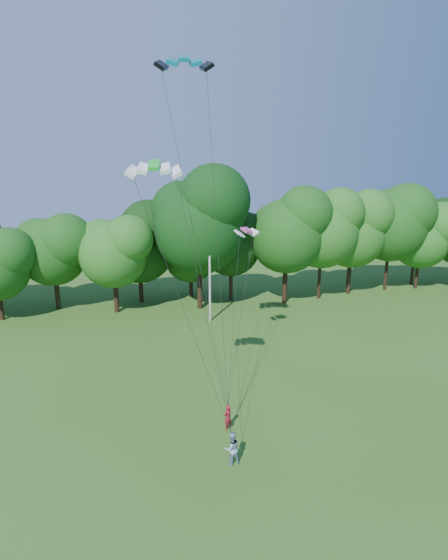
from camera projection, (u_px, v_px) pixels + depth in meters
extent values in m
cylinder|color=beige|center=(210.00, 280.00, 43.46)|extent=(0.21, 0.21, 8.55)
cube|color=beige|center=(209.00, 240.00, 42.42)|extent=(1.71, 0.19, 0.08)
imported|color=#A31526|center=(228.00, 417.00, 26.13)|extent=(0.69, 0.64, 1.59)
imported|color=#8EA6C5|center=(232.00, 448.00, 23.09)|extent=(1.00, 0.84, 1.83)
cube|color=#046F86|center=(184.00, 59.00, 24.53)|extent=(3.34, 1.85, 0.64)
cube|color=green|center=(154.00, 165.00, 21.21)|extent=(2.80, 1.58, 0.55)
cube|color=#D13A8E|center=(246.00, 230.00, 33.02)|extent=(1.99, 1.36, 0.36)
cylinder|color=black|center=(200.00, 285.00, 47.79)|extent=(0.50, 0.50, 5.31)
ellipsoid|color=#0E330F|center=(199.00, 221.00, 45.99)|extent=(10.63, 10.63, 11.59)
cylinder|color=#372216|center=(417.00, 273.00, 55.77)|extent=(0.51, 0.51, 3.96)
ellipsoid|color=#245D1C|center=(421.00, 233.00, 54.43)|extent=(7.91, 7.91, 8.63)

